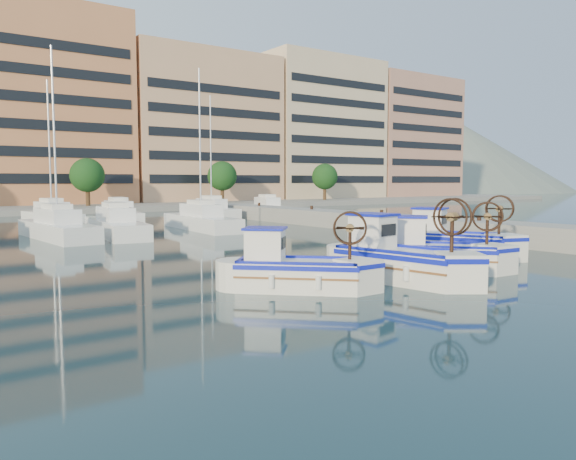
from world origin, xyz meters
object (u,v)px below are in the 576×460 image
Objects in this scene: fishing_boat_b at (398,258)px; fishing_boat_d at (453,240)px; fishing_boat_a at (295,269)px; fishing_boat_c at (436,252)px.

fishing_boat_b reaches higher than fishing_boat_d.
fishing_boat_a is at bearing 159.30° from fishing_boat_b.
fishing_boat_b is 1.13× the size of fishing_boat_c.
fishing_boat_d is (3.76, 2.14, 0.04)m from fishing_boat_c.
fishing_boat_a is 0.81× the size of fishing_boat_b.
fishing_boat_d is at bearing -10.96° from fishing_boat_c.
fishing_boat_b is at bearing 152.66° from fishing_boat_c.
fishing_boat_d is at bearing -34.98° from fishing_boat_a.
fishing_boat_c is 4.33m from fishing_boat_d.
fishing_boat_b reaches higher than fishing_boat_a.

